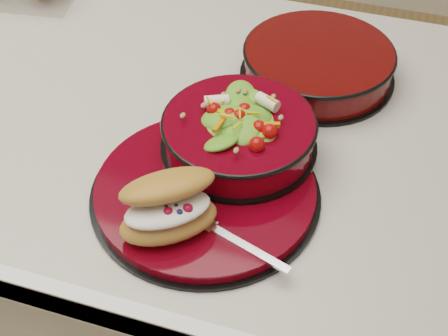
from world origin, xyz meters
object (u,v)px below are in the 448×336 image
(croissant, at_px, (170,207))
(extra_bowl, at_px, (318,62))
(dinner_plate, at_px, (206,191))
(island_counter, at_px, (162,267))
(salad_bowl, at_px, (239,129))
(fork, at_px, (235,240))

(croissant, bearing_deg, extra_bowl, 37.09)
(dinner_plate, bearing_deg, croissant, -103.56)
(island_counter, bearing_deg, extra_bowl, 29.88)
(dinner_plate, xyz_separation_m, extra_bowl, (0.09, 0.31, 0.02))
(salad_bowl, relative_size, fork, 1.55)
(island_counter, relative_size, croissant, 8.66)
(extra_bowl, bearing_deg, salad_bowl, -107.01)
(salad_bowl, height_order, extra_bowl, salad_bowl)
(island_counter, height_order, dinner_plate, dinner_plate)
(croissant, bearing_deg, salad_bowl, 39.16)
(island_counter, relative_size, extra_bowl, 4.88)
(dinner_plate, xyz_separation_m, fork, (0.06, -0.08, 0.01))
(dinner_plate, bearing_deg, extra_bowl, 74.01)
(extra_bowl, bearing_deg, island_counter, -150.12)
(island_counter, height_order, fork, fork)
(salad_bowl, height_order, fork, salad_bowl)
(croissant, xyz_separation_m, extra_bowl, (0.11, 0.39, -0.03))
(extra_bowl, bearing_deg, dinner_plate, -105.99)
(croissant, bearing_deg, island_counter, 83.16)
(salad_bowl, relative_size, croissant, 1.55)
(island_counter, height_order, salad_bowl, salad_bowl)
(croissant, distance_m, fork, 0.09)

